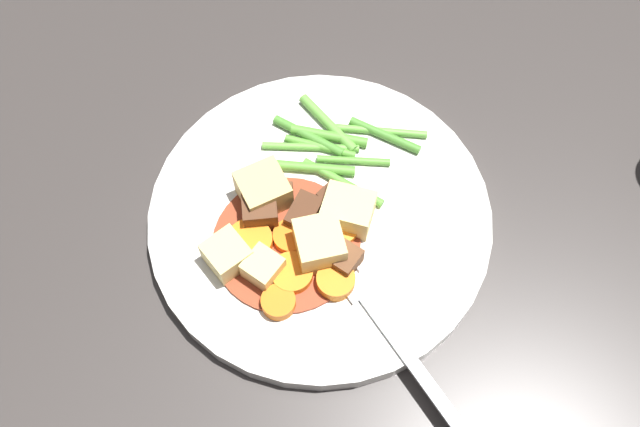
% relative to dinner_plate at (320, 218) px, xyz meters
% --- Properties ---
extents(ground_plane, '(3.00, 3.00, 0.00)m').
position_rel_dinner_plate_xyz_m(ground_plane, '(0.00, 0.00, -0.01)').
color(ground_plane, '#383330').
extents(dinner_plate, '(0.28, 0.28, 0.02)m').
position_rel_dinner_plate_xyz_m(dinner_plate, '(0.00, 0.00, 0.00)').
color(dinner_plate, white).
rests_on(dinner_plate, ground_plane).
extents(stew_sauce, '(0.12, 0.12, 0.00)m').
position_rel_dinner_plate_xyz_m(stew_sauce, '(0.04, 0.00, 0.01)').
color(stew_sauce, '#93381E').
rests_on(stew_sauce, dinner_plate).
extents(carrot_slice_0, '(0.04, 0.04, 0.01)m').
position_rel_dinner_plate_xyz_m(carrot_slice_0, '(0.03, 0.00, 0.01)').
color(carrot_slice_0, orange).
rests_on(carrot_slice_0, dinner_plate).
extents(carrot_slice_1, '(0.04, 0.04, 0.01)m').
position_rel_dinner_plate_xyz_m(carrot_slice_1, '(0.08, 0.03, 0.01)').
color(carrot_slice_1, orange).
rests_on(carrot_slice_1, dinner_plate).
extents(carrot_slice_2, '(0.05, 0.05, 0.01)m').
position_rel_dinner_plate_xyz_m(carrot_slice_2, '(0.06, -0.02, 0.01)').
color(carrot_slice_2, orange).
rests_on(carrot_slice_2, dinner_plate).
extents(carrot_slice_3, '(0.04, 0.04, 0.01)m').
position_rel_dinner_plate_xyz_m(carrot_slice_3, '(0.05, 0.02, 0.01)').
color(carrot_slice_3, orange).
rests_on(carrot_slice_3, dinner_plate).
extents(carrot_slice_4, '(0.04, 0.04, 0.01)m').
position_rel_dinner_plate_xyz_m(carrot_slice_4, '(0.00, 0.02, 0.01)').
color(carrot_slice_4, orange).
rests_on(carrot_slice_4, dinner_plate).
extents(carrot_slice_5, '(0.04, 0.04, 0.01)m').
position_rel_dinner_plate_xyz_m(carrot_slice_5, '(0.03, 0.05, 0.01)').
color(carrot_slice_5, orange).
rests_on(carrot_slice_5, dinner_plate).
extents(potato_chunk_0, '(0.05, 0.05, 0.03)m').
position_rel_dinner_plate_xyz_m(potato_chunk_0, '(0.02, 0.02, 0.02)').
color(potato_chunk_0, '#E5CC7A').
rests_on(potato_chunk_0, dinner_plate).
extents(potato_chunk_1, '(0.03, 0.03, 0.02)m').
position_rel_dinner_plate_xyz_m(potato_chunk_1, '(0.08, -0.02, 0.02)').
color(potato_chunk_1, '#E5CC7A').
rests_on(potato_chunk_1, dinner_plate).
extents(potato_chunk_2, '(0.05, 0.05, 0.03)m').
position_rel_dinner_plate_xyz_m(potato_chunk_2, '(0.02, -0.04, 0.02)').
color(potato_chunk_2, '#DBBC6B').
rests_on(potato_chunk_2, dinner_plate).
extents(potato_chunk_3, '(0.03, 0.03, 0.02)m').
position_rel_dinner_plate_xyz_m(potato_chunk_3, '(0.07, 0.01, 0.02)').
color(potato_chunk_3, '#E5CC7A').
rests_on(potato_chunk_3, dinner_plate).
extents(potato_chunk_4, '(0.05, 0.05, 0.03)m').
position_rel_dinner_plate_xyz_m(potato_chunk_4, '(-0.01, 0.02, 0.02)').
color(potato_chunk_4, '#E5CC7A').
rests_on(potato_chunk_4, dinner_plate).
extents(meat_chunk_0, '(0.02, 0.02, 0.02)m').
position_rel_dinner_plate_xyz_m(meat_chunk_0, '(0.01, -0.03, 0.02)').
color(meat_chunk_0, '#56331E').
rests_on(meat_chunk_0, dinner_plate).
extents(meat_chunk_1, '(0.02, 0.02, 0.02)m').
position_rel_dinner_plate_xyz_m(meat_chunk_1, '(-0.01, -0.00, 0.02)').
color(meat_chunk_1, '#4C2B19').
rests_on(meat_chunk_1, dinner_plate).
extents(meat_chunk_2, '(0.03, 0.02, 0.02)m').
position_rel_dinner_plate_xyz_m(meat_chunk_2, '(0.02, 0.05, 0.02)').
color(meat_chunk_2, brown).
rests_on(meat_chunk_2, dinner_plate).
extents(meat_chunk_3, '(0.04, 0.04, 0.03)m').
position_rel_dinner_plate_xyz_m(meat_chunk_3, '(0.04, -0.03, 0.02)').
color(meat_chunk_3, '#56331E').
rests_on(meat_chunk_3, dinner_plate).
extents(meat_chunk_4, '(0.04, 0.03, 0.02)m').
position_rel_dinner_plate_xyz_m(meat_chunk_4, '(0.01, -0.01, 0.02)').
color(meat_chunk_4, '#4C2B19').
rests_on(meat_chunk_4, dinner_plate).
extents(green_bean_0, '(0.02, 0.07, 0.01)m').
position_rel_dinner_plate_xyz_m(green_bean_0, '(-0.03, -0.01, 0.01)').
color(green_bean_0, '#599E38').
rests_on(green_bean_0, dinner_plate).
extents(green_bean_1, '(0.04, 0.06, 0.01)m').
position_rel_dinner_plate_xyz_m(green_bean_1, '(-0.06, -0.04, 0.01)').
color(green_bean_1, '#599E38').
rests_on(green_bean_1, dinner_plate).
extents(green_bean_2, '(0.02, 0.07, 0.01)m').
position_rel_dinner_plate_xyz_m(green_bean_2, '(-0.04, -0.06, 0.01)').
color(green_bean_2, '#4C8E33').
rests_on(green_bean_2, dinner_plate).
extents(green_bean_3, '(0.05, 0.06, 0.01)m').
position_rel_dinner_plate_xyz_m(green_bean_3, '(-0.02, -0.03, 0.01)').
color(green_bean_3, '#599E38').
rests_on(green_bean_3, dinner_plate).
extents(green_bean_4, '(0.06, 0.06, 0.01)m').
position_rel_dinner_plate_xyz_m(green_bean_4, '(-0.04, -0.05, 0.01)').
color(green_bean_4, '#66AD42').
rests_on(green_bean_4, dinner_plate).
extents(green_bean_5, '(0.05, 0.06, 0.01)m').
position_rel_dinner_plate_xyz_m(green_bean_5, '(-0.09, -0.02, 0.01)').
color(green_bean_5, '#66AD42').
rests_on(green_bean_5, dinner_plate).
extents(green_bean_6, '(0.03, 0.06, 0.01)m').
position_rel_dinner_plate_xyz_m(green_bean_6, '(-0.04, -0.04, 0.01)').
color(green_bean_6, '#599E38').
rests_on(green_bean_6, dinner_plate).
extents(green_bean_7, '(0.04, 0.05, 0.01)m').
position_rel_dinner_plate_xyz_m(green_bean_7, '(-0.05, -0.01, 0.01)').
color(green_bean_7, '#599E38').
rests_on(green_bean_7, dinner_plate).
extents(green_bean_8, '(0.03, 0.06, 0.01)m').
position_rel_dinner_plate_xyz_m(green_bean_8, '(-0.09, -0.01, 0.01)').
color(green_bean_8, '#4C8E33').
rests_on(green_bean_8, dinner_plate).
extents(green_bean_9, '(0.02, 0.07, 0.01)m').
position_rel_dinner_plate_xyz_m(green_bean_9, '(-0.06, -0.05, 0.01)').
color(green_bean_9, '#66AD42').
rests_on(green_bean_9, dinner_plate).
extents(fork, '(0.05, 0.17, 0.00)m').
position_rel_dinner_plate_xyz_m(fork, '(0.03, 0.10, 0.01)').
color(fork, silver).
rests_on(fork, dinner_plate).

